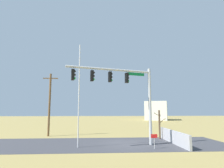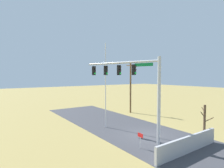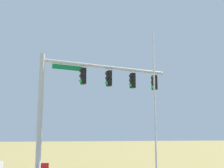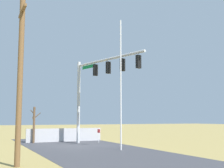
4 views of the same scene
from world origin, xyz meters
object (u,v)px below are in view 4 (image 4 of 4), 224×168
(signal_mast, at_px, (97,81))
(utility_pole, at_px, (20,77))
(flagpole, at_px, (121,84))
(bare_tree, at_px, (34,124))
(open_sign, at_px, (99,133))

(signal_mast, xyz_separation_m, utility_pole, (-8.72, 7.38, -1.23))
(flagpole, distance_m, bare_tree, 10.24)
(signal_mast, distance_m, open_sign, 5.14)
(signal_mast, height_order, utility_pole, utility_pole)
(utility_pole, distance_m, open_sign, 14.32)
(utility_pole, relative_size, open_sign, 6.49)
(signal_mast, xyz_separation_m, bare_tree, (4.51, 4.27, -3.67))
(utility_pole, height_order, bare_tree, utility_pole)
(open_sign, bearing_deg, bare_tree, 67.98)
(flagpole, relative_size, utility_pole, 1.17)
(signal_mast, relative_size, open_sign, 6.54)
(flagpole, bearing_deg, open_sign, -8.77)
(bare_tree, bearing_deg, utility_pole, 166.76)
(signal_mast, relative_size, bare_tree, 2.46)
(bare_tree, bearing_deg, flagpole, -153.23)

